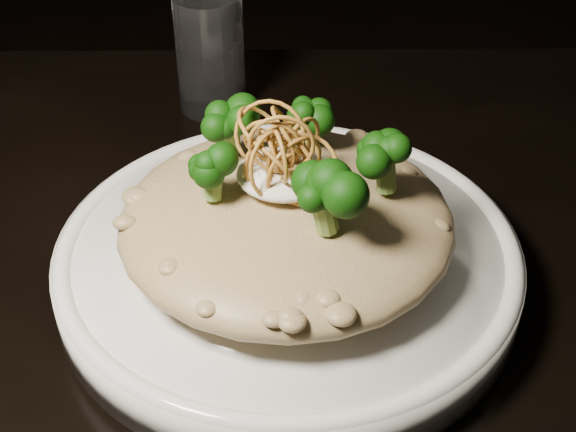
{
  "coord_description": "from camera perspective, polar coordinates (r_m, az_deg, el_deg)",
  "views": [
    {
      "loc": [
        0.06,
        -0.37,
        1.12
      ],
      "look_at": [
        0.07,
        0.04,
        0.81
      ],
      "focal_mm": 50.0,
      "sensor_mm": 36.0,
      "label": 1
    }
  ],
  "objects": [
    {
      "name": "broccoli",
      "position": [
        0.49,
        0.35,
        4.96
      ],
      "size": [
        0.14,
        0.14,
        0.05
      ],
      "primitive_type": null,
      "color": "black",
      "rests_on": "risotto"
    },
    {
      "name": "risotto",
      "position": [
        0.51,
        -0.13,
        -0.27
      ],
      "size": [
        0.21,
        0.21,
        0.05
      ],
      "primitive_type": "ellipsoid",
      "color": "brown",
      "rests_on": "plate"
    },
    {
      "name": "drinking_glass",
      "position": [
        0.73,
        -5.56,
        11.45
      ],
      "size": [
        0.08,
        0.08,
        0.11
      ],
      "primitive_type": "cylinder",
      "rotation": [
        0.0,
        0.0,
        -0.33
      ],
      "color": "silver",
      "rests_on": "table"
    },
    {
      "name": "cheese",
      "position": [
        0.5,
        -0.3,
        3.04
      ],
      "size": [
        0.06,
        0.06,
        0.02
      ],
      "primitive_type": "ellipsoid",
      "color": "white",
      "rests_on": "risotto"
    },
    {
      "name": "table",
      "position": [
        0.59,
        -6.9,
        -13.28
      ],
      "size": [
        1.1,
        0.8,
        0.75
      ],
      "color": "black",
      "rests_on": "ground"
    },
    {
      "name": "shallots",
      "position": [
        0.48,
        -0.29,
        5.65
      ],
      "size": [
        0.06,
        0.06,
        0.04
      ],
      "primitive_type": null,
      "color": "brown",
      "rests_on": "cheese"
    },
    {
      "name": "plate",
      "position": [
        0.54,
        0.0,
        -3.31
      ],
      "size": [
        0.31,
        0.31,
        0.03
      ],
      "primitive_type": "cylinder",
      "color": "white",
      "rests_on": "table"
    }
  ]
}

